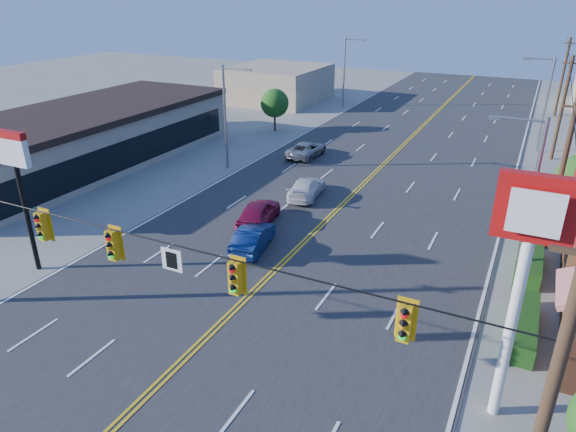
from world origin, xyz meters
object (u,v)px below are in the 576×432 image
at_px(kfc_pylon, 526,254).
at_px(car_silver, 307,150).
at_px(pizza_hut_sign, 17,173).
at_px(car_magenta, 259,213).
at_px(signal_span, 141,266).
at_px(car_blue, 253,239).
at_px(car_white, 306,188).

height_order(kfc_pylon, car_silver, kfc_pylon).
bearing_deg(pizza_hut_sign, car_magenta, 52.25).
bearing_deg(car_magenta, kfc_pylon, 135.63).
bearing_deg(kfc_pylon, signal_span, -160.22).
xyz_separation_m(car_blue, car_white, (-0.58, 8.37, -0.03)).
bearing_deg(car_magenta, signal_span, 93.25).
bearing_deg(car_silver, car_blue, 104.61).
height_order(car_magenta, car_silver, car_magenta).
relative_size(car_magenta, car_white, 0.98).
bearing_deg(signal_span, kfc_pylon, 19.78).
distance_m(car_blue, car_white, 8.39).
bearing_deg(car_magenta, car_white, -108.53).
bearing_deg(car_silver, kfc_pylon, 126.87).
bearing_deg(car_white, signal_span, 90.29).
xyz_separation_m(car_magenta, car_blue, (1.33, -3.03, -0.07)).
bearing_deg(car_blue, car_silver, -86.24).
distance_m(car_magenta, car_white, 5.39).
bearing_deg(pizza_hut_sign, car_silver, 79.16).
distance_m(signal_span, kfc_pylon, 11.87).
bearing_deg(kfc_pylon, car_silver, 126.81).
distance_m(kfc_pylon, car_silver, 29.73).
height_order(car_magenta, car_white, car_magenta).
bearing_deg(car_blue, kfc_pylon, 142.35).
distance_m(signal_span, car_magenta, 14.70).
bearing_deg(car_silver, car_white, 114.26).
bearing_deg(car_white, pizza_hut_sign, 53.67).
xyz_separation_m(kfc_pylon, car_magenta, (-14.50, 9.69, -5.30)).
xyz_separation_m(car_blue, car_silver, (-4.35, 16.74, -0.02)).
xyz_separation_m(car_white, car_silver, (-3.76, 8.37, 0.00)).
relative_size(signal_span, pizza_hut_sign, 3.55).
xyz_separation_m(kfc_pylon, car_blue, (-13.17, 6.67, -5.37)).
distance_m(car_magenta, car_blue, 3.30).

